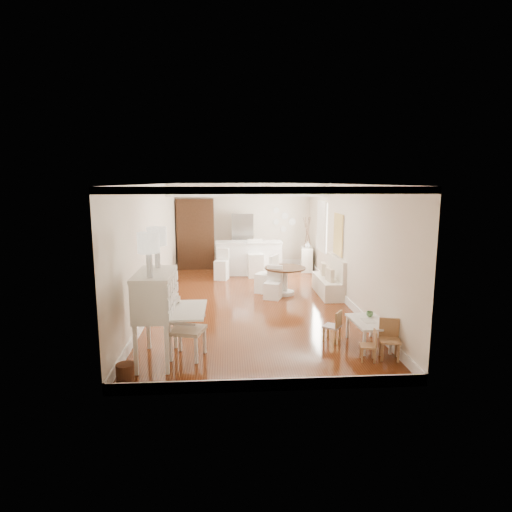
{
  "coord_description": "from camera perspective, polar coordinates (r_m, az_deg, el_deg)",
  "views": [
    {
      "loc": [
        -0.54,
        -9.97,
        2.86
      ],
      "look_at": [
        0.14,
        0.3,
        1.06
      ],
      "focal_mm": 30.0,
      "sensor_mm": 36.0,
      "label": 1
    }
  ],
  "objects": [
    {
      "name": "kids_chair_c",
      "position": [
        7.38,
        17.4,
        -10.6
      ],
      "size": [
        0.38,
        0.38,
        0.66
      ],
      "primitive_type": "cube",
      "rotation": [
        0.0,
        0.0,
        -0.22
      ],
      "color": "#A3744A",
      "rests_on": "ground"
    },
    {
      "name": "breakfast_counter",
      "position": [
        13.3,
        -0.97,
        -0.24
      ],
      "size": [
        2.05,
        0.65,
        1.03
      ],
      "primitive_type": "cube",
      "color": "white",
      "rests_on": "ground"
    },
    {
      "name": "pencil_cup",
      "position": [
        8.02,
        14.93,
        -7.49
      ],
      "size": [
        0.14,
        0.14,
        0.1
      ],
      "primitive_type": "imported",
      "rotation": [
        0.0,
        0.0,
        0.16
      ],
      "color": "#578F53",
      "rests_on": "kids_table"
    },
    {
      "name": "branch_vase",
      "position": [
        13.86,
        6.89,
        1.52
      ],
      "size": [
        0.25,
        0.25,
        0.2
      ],
      "primitive_type": "imported",
      "rotation": [
        0.0,
        0.0,
        -0.35
      ],
      "color": "white",
      "rests_on": "sideboard"
    },
    {
      "name": "kids_table",
      "position": [
        7.88,
        14.71,
        -9.92
      ],
      "size": [
        0.6,
        0.95,
        0.46
      ],
      "primitive_type": "cube",
      "rotation": [
        0.0,
        0.0,
        0.06
      ],
      "color": "white",
      "rests_on": "ground"
    },
    {
      "name": "bar_stool_left",
      "position": [
        12.59,
        -4.62,
        -1.13
      ],
      "size": [
        0.45,
        0.45,
        0.91
      ],
      "primitive_type": "cube",
      "rotation": [
        0.0,
        0.0,
        -0.29
      ],
      "color": "white",
      "rests_on": "ground"
    },
    {
      "name": "kids_chair_b",
      "position": [
        7.93,
        10.1,
        -9.14
      ],
      "size": [
        0.39,
        0.39,
        0.59
      ],
      "primitive_type": "cube",
      "rotation": [
        0.0,
        0.0,
        -2.17
      ],
      "color": "#AB804E",
      "rests_on": "ground"
    },
    {
      "name": "room",
      "position": [
        10.35,
        -0.57,
        5.05
      ],
      "size": [
        9.0,
        9.04,
        2.82
      ],
      "color": "brown",
      "rests_on": "ground"
    },
    {
      "name": "kids_chair_a",
      "position": [
        7.25,
        14.7,
        -11.45
      ],
      "size": [
        0.29,
        0.29,
        0.52
      ],
      "primitive_type": "cube",
      "rotation": [
        0.0,
        0.0,
        -1.75
      ],
      "color": "#A07248",
      "rests_on": "ground"
    },
    {
      "name": "secretary_bureau",
      "position": [
        7.06,
        -13.18,
        -7.91
      ],
      "size": [
        1.15,
        1.17,
        1.47
      ],
      "primitive_type": "cube",
      "rotation": [
        0.0,
        0.0,
        -0.0
      ],
      "color": "white",
      "rests_on": "ground"
    },
    {
      "name": "slip_chair_near",
      "position": [
        10.54,
        2.27,
        -3.55
      ],
      "size": [
        0.51,
        0.52,
        0.81
      ],
      "primitive_type": "cube",
      "rotation": [
        0.0,
        0.0,
        -0.38
      ],
      "color": "white",
      "rests_on": "ground"
    },
    {
      "name": "banquette",
      "position": [
        11.03,
        9.58,
        -2.63
      ],
      "size": [
        0.52,
        1.6,
        0.98
      ],
      "primitive_type": "cube",
      "color": "silver",
      "rests_on": "ground"
    },
    {
      "name": "sideboard",
      "position": [
        13.93,
        6.78,
        -0.42
      ],
      "size": [
        0.46,
        0.83,
        0.75
      ],
      "primitive_type": "cube",
      "rotation": [
        0.0,
        0.0,
        -0.15
      ],
      "color": "white",
      "rests_on": "ground"
    },
    {
      "name": "bar_stool_right",
      "position": [
        12.87,
        -0.06,
        -0.34
      ],
      "size": [
        0.48,
        0.48,
        1.14
      ],
      "primitive_type": "cube",
      "rotation": [
        0.0,
        0.0,
        0.05
      ],
      "color": "white",
      "rests_on": "ground"
    },
    {
      "name": "pantry_cabinet",
      "position": [
        14.29,
        -8.02,
        2.96
      ],
      "size": [
        1.2,
        0.6,
        2.3
      ],
      "primitive_type": "cube",
      "color": "#381E11",
      "rests_on": "ground"
    },
    {
      "name": "wicker_basket",
      "position": [
        6.69,
        -17.04,
        -14.65
      ],
      "size": [
        0.34,
        0.34,
        0.26
      ],
      "primitive_type": "cylinder",
      "rotation": [
        0.0,
        0.0,
        -0.36
      ],
      "color": "#4F2B18",
      "rests_on": "ground"
    },
    {
      "name": "fridge",
      "position": [
        14.28,
        -0.38,
        2.04
      ],
      "size": [
        0.75,
        0.65,
        1.8
      ],
      "primitive_type": "imported",
      "color": "silver",
      "rests_on": "ground"
    },
    {
      "name": "gustavian_armchair",
      "position": [
        7.17,
        -9.13,
        -9.58
      ],
      "size": [
        0.68,
        0.68,
        0.97
      ],
      "primitive_type": "cube",
      "rotation": [
        0.0,
        0.0,
        1.31
      ],
      "color": "silver",
      "rests_on": "ground"
    },
    {
      "name": "dining_table",
      "position": [
        10.93,
        3.87,
        -3.35
      ],
      "size": [
        1.17,
        1.17,
        0.71
      ],
      "primitive_type": "cylinder",
      "rotation": [
        0.0,
        0.0,
        0.13
      ],
      "color": "#412615",
      "rests_on": "ground"
    },
    {
      "name": "slip_chair_far",
      "position": [
        11.1,
        1.41,
        -2.37
      ],
      "size": [
        0.66,
        0.65,
        1.0
      ],
      "primitive_type": "cube",
      "rotation": [
        0.0,
        0.0,
        -2.06
      ],
      "color": "white",
      "rests_on": "ground"
    }
  ]
}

